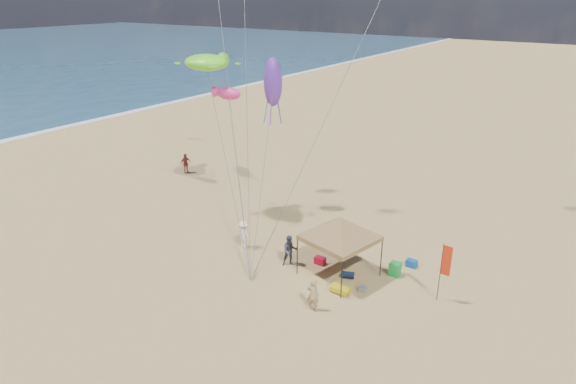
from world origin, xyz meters
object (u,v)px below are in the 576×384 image
cooler_red (320,260)px  chair_yellow (315,238)px  chair_green (395,269)px  person_near_a (313,295)px  canopy_tent (341,220)px  feather_flag (445,264)px  beach_cart (340,289)px  person_near_c (244,234)px  person_near_b (290,251)px  cooler_blue (412,263)px  person_far_a (186,163)px

cooler_red → chair_yellow: 2.21m
chair_green → person_near_a: (-1.83, -4.79, 0.43)m
canopy_tent → chair_yellow: 4.36m
feather_flag → beach_cart: bearing=-154.1°
chair_yellow → person_near_a: bearing=-59.1°
feather_flag → chair_green: feather_flag is taller
cooler_red → person_near_a: size_ratio=0.35×
canopy_tent → feather_flag: size_ratio=1.98×
chair_yellow → person_near_c: person_near_c is taller
chair_yellow → person_near_b: size_ratio=0.42×
cooler_blue → person_far_a: bearing=169.4°
cooler_red → person_near_a: (1.82, -3.65, 0.59)m
feather_flag → chair_yellow: bearing=169.0°
feather_flag → person_near_a: (-4.45, -3.87, -1.17)m
chair_yellow → person_far_a: size_ratio=0.45×
feather_flag → beach_cart: 4.89m
cooler_red → cooler_blue: same height
cooler_blue → person_near_b: 6.29m
feather_flag → beach_cart: size_ratio=3.23×
person_near_c → person_near_b: bearing=176.7°
chair_green → chair_yellow: size_ratio=1.00×
chair_green → person_near_a: person_near_a is taller
canopy_tent → chair_green: 3.87m
cooler_red → person_near_b: person_near_b is taller
person_near_b → person_far_a: bearing=108.6°
chair_yellow → canopy_tent: bearing=-38.0°
feather_flag → person_far_a: size_ratio=1.85×
person_near_b → chair_green: bearing=-21.9°
cooler_blue → chair_yellow: (-5.42, -0.70, 0.16)m
feather_flag → cooler_blue: size_ratio=5.38×
person_far_a → chair_green: bearing=-90.9°
canopy_tent → feather_flag: 5.11m
canopy_tent → chair_green: canopy_tent is taller
feather_flag → cooler_blue: feather_flag is taller
cooler_red → beach_cart: size_ratio=0.60×
canopy_tent → cooler_red: canopy_tent is taller
feather_flag → person_near_b: 7.67m
canopy_tent → person_near_a: bearing=-81.1°
chair_yellow → person_near_c: (-3.00, -2.52, 0.45)m
canopy_tent → person_near_b: (-2.54, -0.58, -2.20)m
chair_green → chair_yellow: 5.07m
feather_flag → chair_green: bearing=160.6°
canopy_tent → feather_flag: (4.96, 0.63, -1.08)m
person_near_c → person_far_a: person_near_c is taller
beach_cart → feather_flag: bearing=25.9°
person_near_c → person_far_a: size_ratio=1.02×
chair_green → person_far_a: bearing=165.7°
canopy_tent → cooler_red: size_ratio=10.66×
feather_flag → person_near_c: bearing=-174.5°
canopy_tent → beach_cart: canopy_tent is taller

